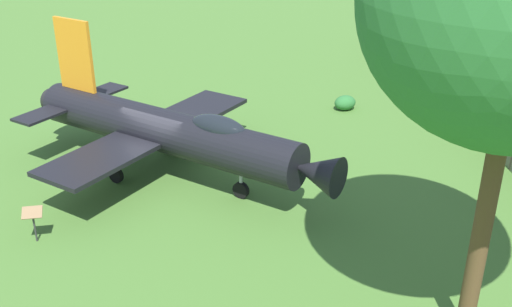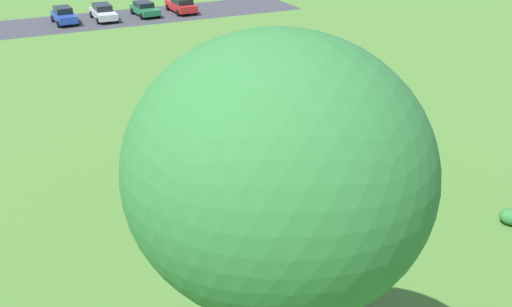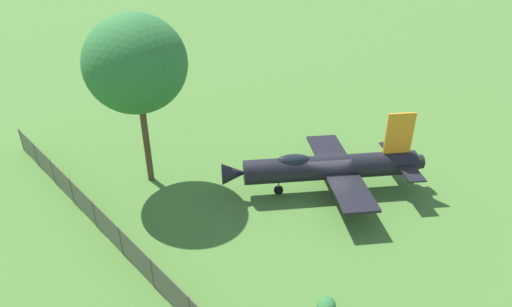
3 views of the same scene
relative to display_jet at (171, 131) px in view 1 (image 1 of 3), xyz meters
The scene contains 4 objects.
ground_plane 1.87m from the display_jet, 61.97° to the right, with size 200.00×200.00×0.00m, color #47722D.
display_jet is the anchor object (origin of this frame).
shrub_near_fence 10.30m from the display_jet, 165.87° to the right, with size 1.08×0.86×0.70m.
info_plaque 5.80m from the display_jet, 20.26° to the left, with size 0.70×0.57×1.14m.
Camera 1 is at (6.96, 19.17, 10.29)m, focal length 41.86 mm.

